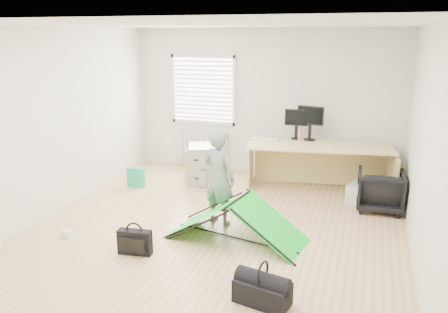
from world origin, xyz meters
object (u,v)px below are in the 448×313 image
(filing_cabinet, at_px, (202,164))
(laptop_bag, at_px, (135,242))
(storage_crate, at_px, (366,195))
(thermos, at_px, (300,134))
(office_chair, at_px, (380,190))
(monitor_right, at_px, (310,128))
(person, at_px, (219,177))
(duffel_bag, at_px, (262,292))
(monitor_left, at_px, (296,128))
(desk, at_px, (318,169))
(kite, at_px, (236,220))

(filing_cabinet, height_order, laptop_bag, filing_cabinet)
(storage_crate, relative_size, laptop_bag, 1.27)
(thermos, relative_size, office_chair, 0.33)
(monitor_right, xyz_separation_m, person, (-0.95, -2.04, -0.35))
(filing_cabinet, distance_m, monitor_right, 2.01)
(office_chair, bearing_deg, monitor_right, -36.23)
(monitor_right, relative_size, office_chair, 0.68)
(duffel_bag, bearing_deg, storage_crate, 84.94)
(filing_cabinet, distance_m, duffel_bag, 3.74)
(monitor_left, bearing_deg, thermos, -36.52)
(storage_crate, bearing_deg, thermos, 153.00)
(desk, xyz_separation_m, monitor_right, (-0.21, 0.33, 0.62))
(duffel_bag, bearing_deg, monitor_right, 102.91)
(filing_cabinet, bearing_deg, person, -83.29)
(duffel_bag, bearing_deg, filing_cabinet, 132.16)
(monitor_right, distance_m, storage_crate, 1.48)
(kite, bearing_deg, office_chair, 53.42)
(kite, xyz_separation_m, duffel_bag, (0.66, -1.27, -0.15))
(filing_cabinet, relative_size, office_chair, 1.02)
(filing_cabinet, bearing_deg, kite, -80.27)
(filing_cabinet, bearing_deg, thermos, -6.82)
(monitor_right, distance_m, laptop_bag, 3.72)
(storage_crate, bearing_deg, duffel_bag, -106.59)
(filing_cabinet, relative_size, kite, 0.39)
(monitor_left, distance_m, laptop_bag, 3.63)
(storage_crate, bearing_deg, person, -144.31)
(thermos, bearing_deg, duffel_bag, -86.09)
(monitor_left, xyz_separation_m, kite, (-0.34, -2.47, -0.73))
(desk, xyz_separation_m, kite, (-0.78, -2.14, -0.13))
(filing_cabinet, height_order, person, person)
(monitor_left, height_order, storage_crate, monitor_left)
(monitor_left, xyz_separation_m, office_chair, (1.44, -0.82, -0.69))
(kite, bearing_deg, thermos, 91.03)
(kite, relative_size, laptop_bag, 4.23)
(office_chair, bearing_deg, monitor_left, -31.83)
(office_chair, relative_size, storage_crate, 1.29)
(monitor_right, height_order, thermos, monitor_right)
(monitor_left, xyz_separation_m, laptop_bag, (-1.39, -3.24, -0.85))
(monitor_left, relative_size, person, 0.30)
(office_chair, relative_size, laptop_bag, 1.64)
(monitor_right, distance_m, duffel_bag, 3.84)
(duffel_bag, bearing_deg, laptop_bag, 175.52)
(thermos, height_order, person, person)
(thermos, xyz_separation_m, duffel_bag, (0.25, -3.69, -0.80))
(thermos, distance_m, kite, 2.54)
(filing_cabinet, distance_m, laptop_bag, 2.74)
(monitor_right, distance_m, thermos, 0.20)
(desk, distance_m, monitor_left, 0.82)
(person, distance_m, duffel_bag, 2.05)
(desk, height_order, storage_crate, desk)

